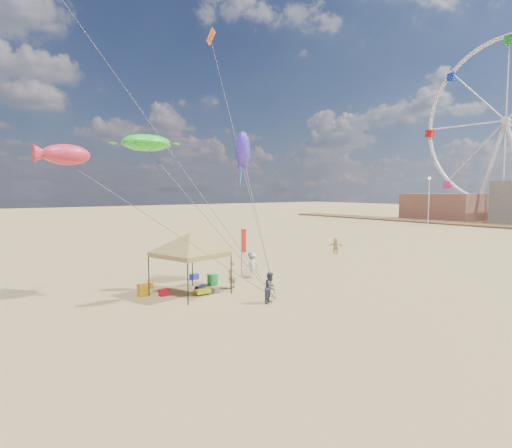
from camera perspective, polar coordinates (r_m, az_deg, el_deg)
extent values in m
plane|color=tan|center=(24.15, 4.32, -9.96)|extent=(280.00, 280.00, 0.00)
cylinder|color=black|center=(25.84, -13.77, -6.60)|extent=(0.07, 0.07, 2.21)
cylinder|color=black|center=(27.91, -8.27, -5.70)|extent=(0.07, 0.07, 2.21)
cylinder|color=black|center=(23.31, -8.86, -7.74)|extent=(0.07, 0.07, 2.21)
cylinder|color=black|center=(25.58, -3.25, -6.59)|extent=(0.07, 0.07, 2.21)
cube|color=olive|center=(25.40, -8.57, -3.88)|extent=(4.13, 4.13, 0.27)
pyramid|color=olive|center=(25.25, -8.60, -1.10)|extent=(6.52, 6.52, 1.11)
cylinder|color=black|center=(30.69, -1.87, -3.67)|extent=(0.04, 0.04, 3.33)
cube|color=red|center=(30.78, -1.59, -2.20)|extent=(0.47, 0.16, 1.67)
cube|color=#AA0D1B|center=(25.71, -11.88, -8.71)|extent=(0.54, 0.38, 0.38)
cube|color=#1629BA|center=(29.87, -8.06, -6.81)|extent=(0.54, 0.38, 0.38)
cylinder|color=#0C0B34|center=(26.45, -7.30, -8.30)|extent=(0.69, 0.54, 0.36)
cylinder|color=orange|center=(27.91, -13.62, -7.72)|extent=(0.54, 0.69, 0.36)
cube|color=green|center=(28.02, -5.67, -7.21)|extent=(0.50, 0.50, 0.70)
cube|color=#C49315|center=(25.84, -14.55, -8.34)|extent=(0.50, 0.50, 0.70)
cube|color=gray|center=(25.97, -5.22, -8.62)|extent=(0.34, 0.30, 0.28)
cube|color=#B4C415|center=(25.61, -7.01, -8.68)|extent=(0.90, 0.50, 0.24)
imported|color=tan|center=(26.92, -3.18, -6.53)|extent=(0.74, 0.60, 1.75)
imported|color=#3D4154|center=(23.45, 1.89, -8.28)|extent=(1.02, 0.95, 1.68)
imported|color=silver|center=(29.90, -0.55, -5.36)|extent=(1.23, 0.79, 1.81)
imported|color=tan|center=(41.70, 10.33, -2.82)|extent=(1.42, 1.19, 1.53)
cube|color=#8C5947|center=(95.21, 23.29, 2.08)|extent=(10.00, 14.00, 5.20)
cylinder|color=silver|center=(82.82, 21.55, 2.79)|extent=(0.16, 0.16, 8.00)
sphere|color=#FFF2CC|center=(82.82, 21.63, 5.56)|extent=(0.50, 0.50, 0.50)
torus|color=silver|center=(96.47, 29.75, 11.60)|extent=(0.78, 31.94, 31.94)
cylinder|color=silver|center=(96.47, 29.75, 11.60)|extent=(1.34, 1.34, 1.34)
cube|color=red|center=(103.62, 21.68, 10.84)|extent=(1.34, 1.34, 1.56)
cube|color=#142DA5|center=(103.18, 24.11, 17.01)|extent=(1.34, 1.34, 1.56)
cube|color=#198C26|center=(99.50, 30.10, 20.01)|extent=(1.34, 1.34, 1.56)
cube|color=#26A5D8|center=(95.67, 29.37, 1.78)|extent=(1.34, 1.34, 1.56)
cube|color=#F2268C|center=(100.59, 23.71, 4.69)|extent=(1.34, 1.34, 1.56)
ellipsoid|color=#25DD2D|center=(25.95, -14.09, 10.21)|extent=(2.81, 2.25, 0.94)
ellipsoid|color=#DD2A45|center=(21.16, -23.46, 8.28)|extent=(2.25, 1.52, 0.91)
ellipsoid|color=#492EBF|center=(26.39, -1.74, 9.51)|extent=(0.89, 0.89, 2.30)
cube|color=#F45B20|center=(41.17, -5.88, 23.10)|extent=(1.28, 1.27, 1.14)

